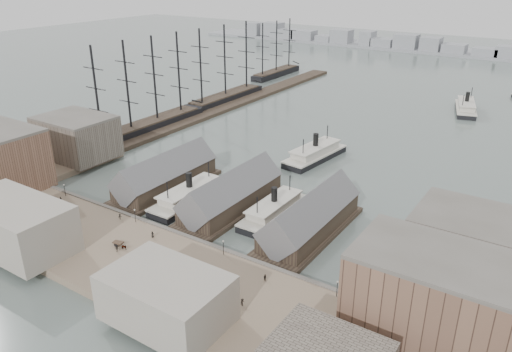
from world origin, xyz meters
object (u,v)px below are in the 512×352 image
Objects in this scene: tram at (374,344)px; horse_cart_center at (122,246)px; horse_cart_left at (36,210)px; ferry_docked_west at (190,196)px; horse_cart_right at (155,280)px.

horse_cart_center is (-65.44, -0.12, -1.18)m from tram.
tram is at bearing -100.43° from horse_cart_center.
horse_cart_left is at bearing -179.03° from tram.
ferry_docked_west reaches higher than horse_cart_center.
tram is at bearing -24.29° from ferry_docked_west.
tram is 2.28× the size of horse_cart_right.
horse_cart_center is 18.23m from horse_cart_right.
ferry_docked_west is 32.41m from horse_cart_center.
tram is (70.63, -31.87, 1.50)m from ferry_docked_west.
horse_cart_left is at bearing -132.58° from ferry_docked_west.
horse_cart_right is (17.19, -6.08, 0.01)m from horse_cart_center.
ferry_docked_west is 77.50m from tram.
horse_cart_left is 0.98× the size of horse_cart_center.
horse_cart_left is at bearing 79.73° from horse_cart_center.
ferry_docked_west is 2.73× the size of tram.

